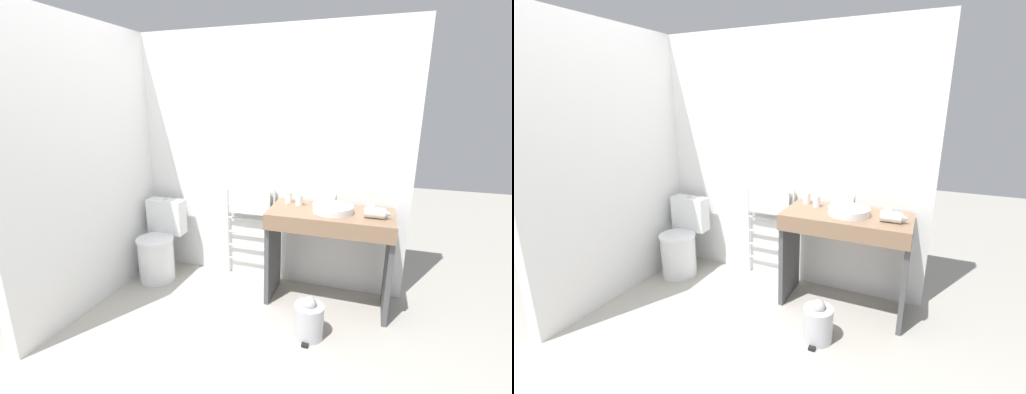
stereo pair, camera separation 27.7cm
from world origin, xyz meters
The scene contains 12 objects.
ground_plane centered at (0.00, 0.00, 0.00)m, with size 12.00×12.00×0.00m, color #A8A399.
wall_back centered at (0.00, 1.43, 1.20)m, with size 2.71×0.12×2.41m, color white.
wall_side centered at (-1.30, 0.69, 1.20)m, with size 0.12×2.04×2.41m, color white.
toilet centered at (-0.98, 1.03, 0.33)m, with size 0.39×0.49×0.80m.
towel_radiator centered at (-0.10, 1.33, 0.69)m, with size 0.52×0.06×0.96m.
vanity_counter centered at (0.71, 1.08, 0.59)m, with size 1.04×0.51×0.87m.
sink_basin centered at (0.72, 1.09, 0.90)m, with size 0.34×0.34×0.06m.
faucet centered at (0.72, 1.27, 0.94)m, with size 0.02×0.10×0.12m.
cup_near_wall centered at (0.31, 1.25, 0.91)m, with size 0.07×0.07×0.10m.
cup_near_edge centered at (0.42, 1.19, 0.91)m, with size 0.06×0.06×0.10m.
hair_dryer centered at (1.07, 1.06, 0.91)m, with size 0.21×0.20×0.09m.
trash_bin centered at (0.64, 0.58, 0.15)m, with size 0.23×0.26×0.34m.
Camera 2 is at (1.24, -1.60, 1.76)m, focal length 24.00 mm.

